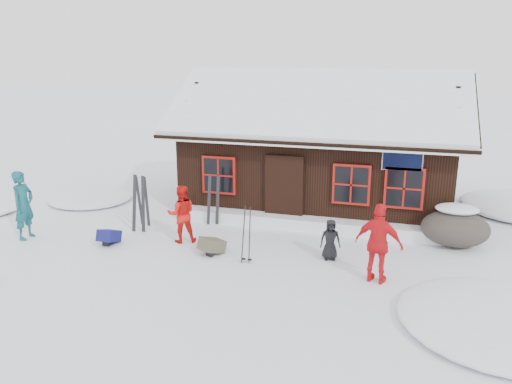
% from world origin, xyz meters
% --- Properties ---
extents(ground, '(120.00, 120.00, 0.00)m').
position_xyz_m(ground, '(0.00, 0.00, 0.00)').
color(ground, white).
rests_on(ground, ground).
extents(mountain_hut, '(8.90, 6.09, 4.42)m').
position_xyz_m(mountain_hut, '(1.50, 4.98, 1.58)').
color(mountain_hut, black).
rests_on(mountain_hut, ground).
extents(snow_drift, '(7.60, 0.60, 0.35)m').
position_xyz_m(snow_drift, '(1.50, 2.25, 0.17)').
color(snow_drift, white).
rests_on(snow_drift, ground).
extents(snow_mounds, '(20.60, 13.20, 0.48)m').
position_xyz_m(snow_mounds, '(1.65, 1.86, 0.00)').
color(snow_mounds, white).
rests_on(snow_mounds, ground).
extents(skier_teal, '(0.46, 0.69, 1.86)m').
position_xyz_m(skier_teal, '(-5.50, -0.66, 0.93)').
color(skier_teal, '#124F58').
rests_on(skier_teal, ground).
extents(skier_orange_left, '(0.94, 0.86, 1.55)m').
position_xyz_m(skier_orange_left, '(-1.35, 0.30, 0.77)').
color(skier_orange_left, red).
rests_on(skier_orange_left, ground).
extents(skier_orange_right, '(1.12, 0.68, 1.78)m').
position_xyz_m(skier_orange_right, '(3.75, -0.72, 0.89)').
color(skier_orange_right, red).
rests_on(skier_orange_right, ground).
extents(skier_crouched, '(0.56, 0.43, 1.00)m').
position_xyz_m(skier_crouched, '(2.58, 0.25, 0.50)').
color(skier_crouched, black).
rests_on(skier_crouched, ground).
extents(boulder, '(1.71, 1.28, 1.00)m').
position_xyz_m(boulder, '(5.54, 2.06, 0.51)').
color(boulder, '#463E38').
rests_on(boulder, ground).
extents(ski_pair_left, '(0.50, 0.10, 1.69)m').
position_xyz_m(ski_pair_left, '(-2.81, 0.66, 0.80)').
color(ski_pair_left, black).
rests_on(ski_pair_left, ground).
extents(ski_pair_mid, '(0.43, 0.09, 1.50)m').
position_xyz_m(ski_pair_mid, '(-3.00, 1.23, 0.70)').
color(ski_pair_mid, black).
rests_on(ski_pair_mid, ground).
extents(ski_pair_right, '(0.42, 0.12, 1.54)m').
position_xyz_m(ski_pair_right, '(-1.06, 1.85, 0.72)').
color(ski_pair_right, black).
rests_on(ski_pair_right, ground).
extents(ski_poles, '(0.26, 0.13, 1.44)m').
position_xyz_m(ski_poles, '(0.71, -0.53, 0.68)').
color(ski_poles, black).
rests_on(ski_poles, ground).
extents(backpack_blue, '(0.43, 0.56, 0.30)m').
position_xyz_m(backpack_blue, '(-3.11, -0.42, 0.15)').
color(backpack_blue, '#141656').
rests_on(backpack_blue, ground).
extents(backpack_olive, '(0.66, 0.72, 0.31)m').
position_xyz_m(backpack_olive, '(-0.28, -0.27, 0.16)').
color(backpack_olive, '#4B4A36').
rests_on(backpack_olive, ground).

